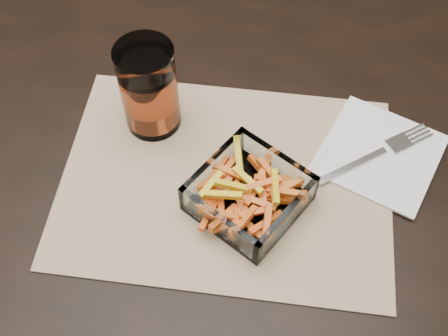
{
  "coord_description": "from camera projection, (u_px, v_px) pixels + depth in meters",
  "views": [
    {
      "loc": [
        0.25,
        -0.48,
        1.41
      ],
      "look_at": [
        0.14,
        -0.09,
        0.78
      ],
      "focal_mm": 45.0,
      "sensor_mm": 36.0,
      "label": 1
    }
  ],
  "objects": [
    {
      "name": "tumbler",
      "position": [
        149.0,
        91.0,
        0.77
      ],
      "size": [
        0.08,
        0.08,
        0.14
      ],
      "color": "white",
      "rests_on": "placemat"
    },
    {
      "name": "fork",
      "position": [
        379.0,
        153.0,
        0.79
      ],
      "size": [
        0.15,
        0.15,
        0.0
      ],
      "rotation": [
        0.0,
        0.0,
        -0.8
      ],
      "color": "silver",
      "rests_on": "napkin"
    },
    {
      "name": "napkin",
      "position": [
        380.0,
        154.0,
        0.79
      ],
      "size": [
        0.19,
        0.19,
        0.0
      ],
      "primitive_type": "cube",
      "rotation": [
        0.0,
        0.0,
        -0.25
      ],
      "color": "white",
      "rests_on": "placemat"
    },
    {
      "name": "glass_bowl",
      "position": [
        249.0,
        195.0,
        0.73
      ],
      "size": [
        0.17,
        0.17,
        0.05
      ],
      "rotation": [
        0.0,
        0.0,
        -0.42
      ],
      "color": "white",
      "rests_on": "placemat"
    },
    {
      "name": "placemat",
      "position": [
        226.0,
        180.0,
        0.77
      ],
      "size": [
        0.49,
        0.39,
        0.0
      ],
      "primitive_type": "cube",
      "rotation": [
        0.0,
        0.0,
        0.14
      ],
      "color": "tan",
      "rests_on": "dining_table"
    },
    {
      "name": "dining_table",
      "position": [
        157.0,
        145.0,
        0.91
      ],
      "size": [
        1.6,
        0.9,
        0.75
      ],
      "color": "black",
      "rests_on": "ground"
    }
  ]
}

